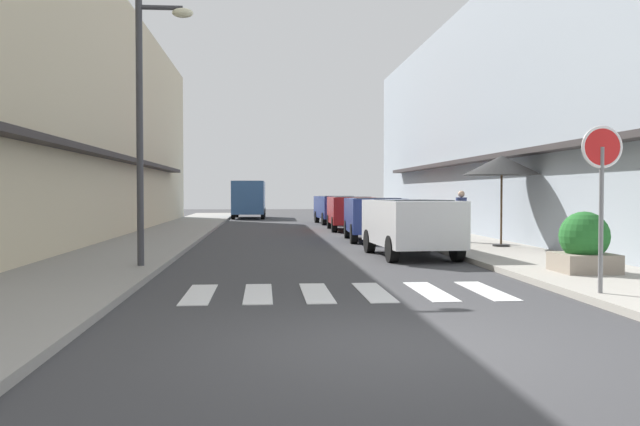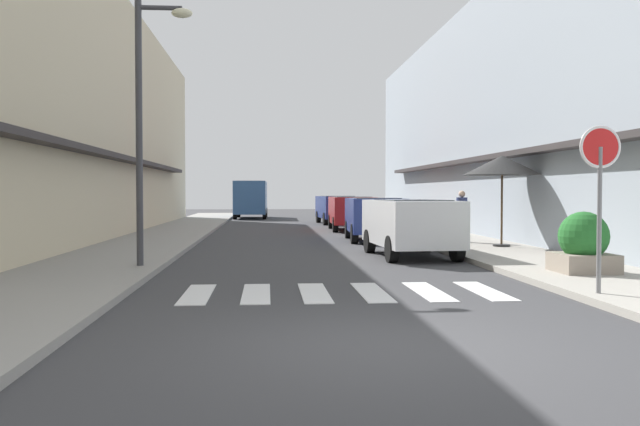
% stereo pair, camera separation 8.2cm
% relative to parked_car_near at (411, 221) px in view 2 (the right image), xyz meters
% --- Properties ---
extents(ground_plane, '(87.02, 87.02, 0.00)m').
position_rel_parked_car_near_xyz_m(ground_plane, '(-2.41, 6.02, -0.92)').
color(ground_plane, '#38383A').
extents(sidewalk_left, '(2.88, 55.38, 0.12)m').
position_rel_parked_car_near_xyz_m(sidewalk_left, '(-7.31, 6.02, -0.86)').
color(sidewalk_left, gray).
rests_on(sidewalk_left, ground_plane).
extents(sidewalk_right, '(2.88, 55.38, 0.12)m').
position_rel_parked_car_near_xyz_m(sidewalk_right, '(2.49, 6.02, -0.86)').
color(sidewalk_right, '#9E998E').
rests_on(sidewalk_right, ground_plane).
extents(building_row_left, '(5.50, 37.60, 8.80)m').
position_rel_parked_car_near_xyz_m(building_row_left, '(-11.25, 7.00, 3.48)').
color(building_row_left, beige).
rests_on(building_row_left, ground_plane).
extents(building_row_right, '(5.50, 37.60, 8.83)m').
position_rel_parked_car_near_xyz_m(building_row_right, '(6.43, 7.00, 3.49)').
color(building_row_right, '#939EA8').
rests_on(building_row_right, ground_plane).
extents(crosswalk, '(5.20, 2.20, 0.01)m').
position_rel_parked_car_near_xyz_m(crosswalk, '(-2.41, -5.95, -0.91)').
color(crosswalk, silver).
rests_on(crosswalk, ground_plane).
extents(parked_car_near, '(1.97, 4.04, 1.47)m').
position_rel_parked_car_near_xyz_m(parked_car_near, '(0.00, 0.00, 0.00)').
color(parked_car_near, silver).
rests_on(parked_car_near, ground_plane).
extents(parked_car_mid, '(1.95, 3.98, 1.47)m').
position_rel_parked_car_near_xyz_m(parked_car_mid, '(-0.00, 5.77, -0.00)').
color(parked_car_mid, navy).
rests_on(parked_car_mid, ground_plane).
extents(parked_car_far, '(1.93, 4.50, 1.47)m').
position_rel_parked_car_near_xyz_m(parked_car_far, '(0.00, 12.09, 0.00)').
color(parked_car_far, maroon).
rests_on(parked_car_far, ground_plane).
extents(parked_car_distant, '(1.98, 4.41, 1.47)m').
position_rel_parked_car_near_xyz_m(parked_car_distant, '(-0.00, 18.16, 0.00)').
color(parked_car_distant, navy).
rests_on(parked_car_distant, ground_plane).
extents(delivery_van, '(2.09, 5.44, 2.37)m').
position_rel_parked_car_near_xyz_m(delivery_van, '(-4.67, 26.13, 0.49)').
color(delivery_van, '#33598C').
rests_on(delivery_van, ground_plane).
extents(round_street_sign, '(0.65, 0.07, 2.55)m').
position_rel_parked_car_near_xyz_m(round_street_sign, '(1.37, -7.09, 1.15)').
color(round_street_sign, slate).
rests_on(round_street_sign, sidewalk_right).
extents(street_lamp, '(1.19, 0.28, 5.52)m').
position_rel_parked_car_near_xyz_m(street_lamp, '(-6.13, -2.60, 2.56)').
color(street_lamp, '#38383D').
rests_on(street_lamp, sidewalk_left).
extents(cafe_umbrella, '(2.18, 2.18, 2.58)m').
position_rel_parked_car_near_xyz_m(cafe_umbrella, '(2.98, 1.69, 1.49)').
color(cafe_umbrella, '#262626').
rests_on(cafe_umbrella, sidewalk_right).
extents(planter_corner, '(1.06, 1.06, 1.17)m').
position_rel_parked_car_near_xyz_m(planter_corner, '(2.41, -4.45, -0.27)').
color(planter_corner, gray).
rests_on(planter_corner, sidewalk_right).
extents(pedestrian_walking_near, '(0.34, 0.34, 1.59)m').
position_rel_parked_car_near_xyz_m(pedestrian_walking_near, '(2.34, 3.41, 0.03)').
color(pedestrian_walking_near, '#282B33').
rests_on(pedestrian_walking_near, sidewalk_right).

